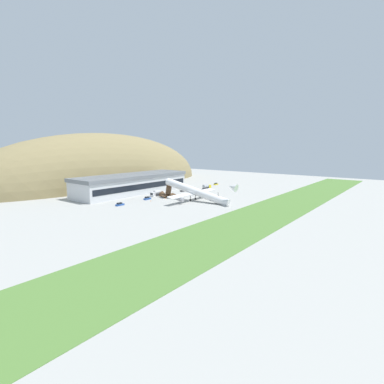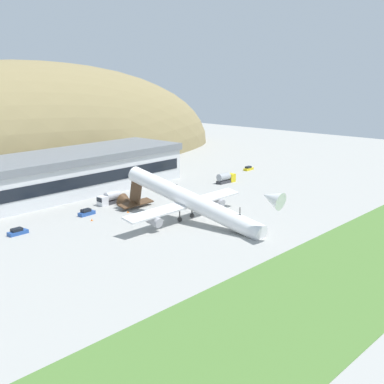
{
  "view_description": "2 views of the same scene",
  "coord_description": "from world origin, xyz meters",
  "px_view_note": "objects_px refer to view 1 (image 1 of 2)",
  "views": [
    {
      "loc": [
        -137.27,
        -96.24,
        29.68
      ],
      "look_at": [
        -10.77,
        1.34,
        4.57
      ],
      "focal_mm": 28.0,
      "sensor_mm": 36.0,
      "label": 1
    },
    {
      "loc": [
        -103.24,
        -82.72,
        36.47
      ],
      "look_at": [
        -9.28,
        0.06,
        6.78
      ],
      "focal_mm": 50.0,
      "sensor_mm": 36.0,
      "label": 2
    }
  ],
  "objects_px": {
    "terminal_building": "(133,182)",
    "traffic_cone_0": "(151,201)",
    "cargo_airplane": "(194,192)",
    "traffic_cone_1": "(166,198)",
    "box_truck": "(156,194)",
    "service_car_2": "(183,190)",
    "service_car_3": "(147,198)",
    "service_car_0": "(120,204)",
    "fuel_truck": "(207,187)",
    "service_car_1": "(216,184)"
  },
  "relations": [
    {
      "from": "service_car_0",
      "to": "service_car_3",
      "type": "relative_size",
      "value": 1.0
    },
    {
      "from": "cargo_airplane",
      "to": "traffic_cone_0",
      "type": "distance_m",
      "value": 23.85
    },
    {
      "from": "service_car_1",
      "to": "traffic_cone_1",
      "type": "bearing_deg",
      "value": -171.43
    },
    {
      "from": "cargo_airplane",
      "to": "service_car_2",
      "type": "distance_m",
      "value": 33.23
    },
    {
      "from": "traffic_cone_1",
      "to": "box_truck",
      "type": "bearing_deg",
      "value": 75.41
    },
    {
      "from": "terminal_building",
      "to": "service_car_2",
      "type": "bearing_deg",
      "value": -41.55
    },
    {
      "from": "traffic_cone_0",
      "to": "terminal_building",
      "type": "bearing_deg",
      "value": 65.61
    },
    {
      "from": "service_car_1",
      "to": "traffic_cone_0",
      "type": "relative_size",
      "value": 7.35
    },
    {
      "from": "box_truck",
      "to": "fuel_truck",
      "type": "bearing_deg",
      "value": -9.52
    },
    {
      "from": "fuel_truck",
      "to": "traffic_cone_0",
      "type": "relative_size",
      "value": 12.2
    },
    {
      "from": "service_car_0",
      "to": "service_car_3",
      "type": "xyz_separation_m",
      "value": [
        19.89,
        1.21,
        0.05
      ]
    },
    {
      "from": "cargo_airplane",
      "to": "service_car_0",
      "type": "height_order",
      "value": "cargo_airplane"
    },
    {
      "from": "cargo_airplane",
      "to": "fuel_truck",
      "type": "bearing_deg",
      "value": 26.35
    },
    {
      "from": "service_car_1",
      "to": "fuel_truck",
      "type": "xyz_separation_m",
      "value": [
        -21.99,
        -6.83,
        0.91
      ]
    },
    {
      "from": "service_car_0",
      "to": "traffic_cone_0",
      "type": "height_order",
      "value": "service_car_0"
    },
    {
      "from": "service_car_0",
      "to": "box_truck",
      "type": "relative_size",
      "value": 0.66
    },
    {
      "from": "cargo_airplane",
      "to": "service_car_3",
      "type": "distance_m",
      "value": 26.43
    },
    {
      "from": "cargo_airplane",
      "to": "service_car_0",
      "type": "relative_size",
      "value": 11.3
    },
    {
      "from": "service_car_0",
      "to": "traffic_cone_1",
      "type": "bearing_deg",
      "value": -9.52
    },
    {
      "from": "terminal_building",
      "to": "traffic_cone_0",
      "type": "xyz_separation_m",
      "value": [
        -13.0,
        -28.67,
        -6.38
      ]
    },
    {
      "from": "service_car_0",
      "to": "service_car_2",
      "type": "relative_size",
      "value": 1.14
    },
    {
      "from": "service_car_2",
      "to": "box_truck",
      "type": "bearing_deg",
      "value": 176.26
    },
    {
      "from": "service_car_0",
      "to": "traffic_cone_1",
      "type": "xyz_separation_m",
      "value": [
        28.33,
        -4.75,
        -0.34
      ]
    },
    {
      "from": "cargo_airplane",
      "to": "traffic_cone_0",
      "type": "relative_size",
      "value": 87.03
    },
    {
      "from": "terminal_building",
      "to": "service_car_3",
      "type": "height_order",
      "value": "terminal_building"
    },
    {
      "from": "service_car_2",
      "to": "traffic_cone_1",
      "type": "bearing_deg",
      "value": -161.4
    },
    {
      "from": "service_car_2",
      "to": "box_truck",
      "type": "height_order",
      "value": "box_truck"
    },
    {
      "from": "fuel_truck",
      "to": "box_truck",
      "type": "height_order",
      "value": "box_truck"
    },
    {
      "from": "traffic_cone_1",
      "to": "service_car_1",
      "type": "bearing_deg",
      "value": 8.57
    },
    {
      "from": "terminal_building",
      "to": "service_car_0",
      "type": "distance_m",
      "value": 40.0
    },
    {
      "from": "terminal_building",
      "to": "box_truck",
      "type": "height_order",
      "value": "terminal_building"
    },
    {
      "from": "service_car_2",
      "to": "fuel_truck",
      "type": "distance_m",
      "value": 19.54
    },
    {
      "from": "service_car_2",
      "to": "box_truck",
      "type": "distance_m",
      "value": 23.38
    },
    {
      "from": "traffic_cone_0",
      "to": "service_car_0",
      "type": "bearing_deg",
      "value": 168.11
    },
    {
      "from": "cargo_airplane",
      "to": "service_car_2",
      "type": "bearing_deg",
      "value": 50.07
    },
    {
      "from": "traffic_cone_0",
      "to": "traffic_cone_1",
      "type": "relative_size",
      "value": 1.0
    },
    {
      "from": "terminal_building",
      "to": "box_truck",
      "type": "distance_m",
      "value": 20.1
    },
    {
      "from": "traffic_cone_1",
      "to": "traffic_cone_0",
      "type": "bearing_deg",
      "value": 174.48
    },
    {
      "from": "cargo_airplane",
      "to": "traffic_cone_1",
      "type": "distance_m",
      "value": 17.8
    },
    {
      "from": "box_truck",
      "to": "service_car_0",
      "type": "bearing_deg",
      "value": -169.9
    },
    {
      "from": "cargo_airplane",
      "to": "service_car_3",
      "type": "height_order",
      "value": "cargo_airplane"
    },
    {
      "from": "terminal_building",
      "to": "traffic_cone_0",
      "type": "distance_m",
      "value": 32.12
    },
    {
      "from": "service_car_2",
      "to": "traffic_cone_1",
      "type": "distance_m",
      "value": 27.42
    },
    {
      "from": "traffic_cone_0",
      "to": "traffic_cone_1",
      "type": "distance_m",
      "value": 10.71
    },
    {
      "from": "terminal_building",
      "to": "service_car_1",
      "type": "xyz_separation_m",
      "value": [
        64.37,
        -19.65,
        -6.05
      ]
    },
    {
      "from": "box_truck",
      "to": "traffic_cone_0",
      "type": "height_order",
      "value": "box_truck"
    },
    {
      "from": "cargo_airplane",
      "to": "terminal_building",
      "type": "bearing_deg",
      "value": 93.07
    },
    {
      "from": "fuel_truck",
      "to": "cargo_airplane",
      "type": "bearing_deg",
      "value": -153.65
    },
    {
      "from": "service_car_2",
      "to": "box_truck",
      "type": "xyz_separation_m",
      "value": [
        -23.31,
        1.53,
        0.85
      ]
    },
    {
      "from": "service_car_3",
      "to": "service_car_0",
      "type": "bearing_deg",
      "value": -176.53
    }
  ]
}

